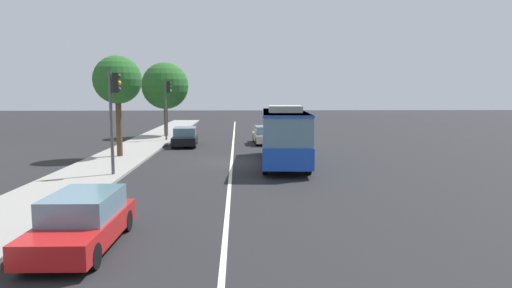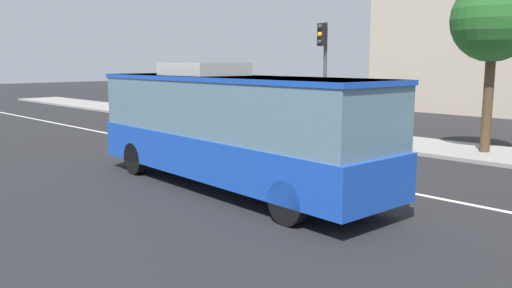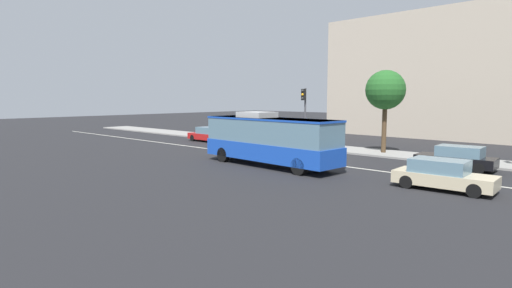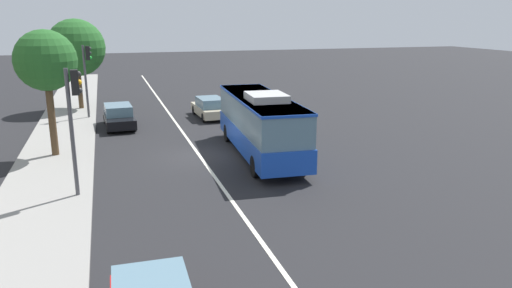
{
  "view_description": "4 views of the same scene",
  "coord_description": "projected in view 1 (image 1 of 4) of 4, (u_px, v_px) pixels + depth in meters",
  "views": [
    {
      "loc": [
        -27.09,
        -0.37,
        4.18
      ],
      "look_at": [
        -0.87,
        -1.45,
        1.19
      ],
      "focal_mm": 31.71,
      "sensor_mm": 36.0,
      "label": 1
    },
    {
      "loc": [
        9.65,
        -12.37,
        3.47
      ],
      "look_at": [
        -0.99,
        -1.97,
        1.11
      ],
      "focal_mm": 36.21,
      "sensor_mm": 36.0,
      "label": 2
    },
    {
      "loc": [
        16.42,
        -22.92,
        4.4
      ],
      "look_at": [
        -2.97,
        -2.13,
        1.18
      ],
      "focal_mm": 28.87,
      "sensor_mm": 36.0,
      "label": 3
    },
    {
      "loc": [
        -24.27,
        4.45,
        7.05
      ],
      "look_at": [
        -2.22,
        -2.43,
        1.0
      ],
      "focal_mm": 34.01,
      "sensor_mm": 36.0,
      "label": 4
    }
  ],
  "objects": [
    {
      "name": "ground_plane",
      "position": [
        232.0,
        162.0,
        27.35
      ],
      "size": [
        160.0,
        160.0,
        0.0
      ],
      "primitive_type": "plane",
      "color": "black"
    },
    {
      "name": "sidewalk_kerb",
      "position": [
        112.0,
        162.0,
        27.05
      ],
      "size": [
        80.0,
        3.73,
        0.14
      ],
      "primitive_type": "cube",
      "color": "gray",
      "rests_on": "ground_plane"
    },
    {
      "name": "lane_centre_line",
      "position": [
        232.0,
        162.0,
        27.35
      ],
      "size": [
        76.0,
        0.16,
        0.01
      ],
      "primitive_type": "cube",
      "color": "silver",
      "rests_on": "ground_plane"
    },
    {
      "name": "transit_bus",
      "position": [
        284.0,
        133.0,
        26.39
      ],
      "size": [
        10.13,
        3.08,
        3.46
      ],
      "rotation": [
        0.0,
        0.0,
        -0.06
      ],
      "color": "#1947B7",
      "rests_on": "ground_plane"
    },
    {
      "name": "sedan_beige",
      "position": [
        265.0,
        135.0,
        37.04
      ],
      "size": [
        4.57,
        1.99,
        1.46
      ],
      "rotation": [
        0.0,
        0.0,
        0.04
      ],
      "color": "#C6B793",
      "rests_on": "ground_plane"
    },
    {
      "name": "sedan_red",
      "position": [
        82.0,
        221.0,
        12.22
      ],
      "size": [
        4.53,
        1.89,
        1.46
      ],
      "rotation": [
        0.0,
        0.0,
        3.12
      ],
      "color": "#B21919",
      "rests_on": "ground_plane"
    },
    {
      "name": "sedan_black",
      "position": [
        185.0,
        137.0,
        35.46
      ],
      "size": [
        4.58,
        2.02,
        1.46
      ],
      "rotation": [
        0.0,
        0.0,
        3.19
      ],
      "color": "black",
      "rests_on": "ground_plane"
    },
    {
      "name": "traffic_light_near_corner",
      "position": [
        167.0,
        100.0,
        38.41
      ],
      "size": [
        0.34,
        0.62,
        5.2
      ],
      "rotation": [
        0.0,
        0.0,
        -1.51
      ],
      "color": "#47474C",
      "rests_on": "ground_plane"
    },
    {
      "name": "traffic_light_mid_block",
      "position": [
        114.0,
        105.0,
        22.13
      ],
      "size": [
        0.33,
        0.62,
        5.2
      ],
      "rotation": [
        0.0,
        0.0,
        -1.53
      ],
      "color": "#47474C",
      "rests_on": "ground_plane"
    },
    {
      "name": "street_tree_kerbside_left",
      "position": [
        117.0,
        81.0,
        28.45
      ],
      "size": [
        3.03,
        3.03,
        6.51
      ],
      "color": "#4C3823",
      "rests_on": "ground_plane"
    },
    {
      "name": "street_tree_kerbside_centre",
      "position": [
        165.0,
        86.0,
        42.15
      ],
      "size": [
        4.34,
        4.34,
        6.99
      ],
      "color": "#4C3823",
      "rests_on": "ground_plane"
    }
  ]
}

